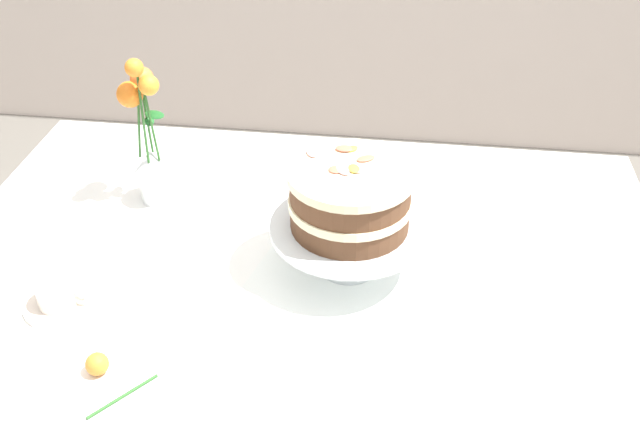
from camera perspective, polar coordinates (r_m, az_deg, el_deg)
dining_table at (r=1.44m, az=-1.53°, el=-7.19°), size 1.40×1.00×0.74m
linen_napkin at (r=1.39m, az=2.20°, el=-4.20°), size 0.39×0.39×0.00m
cake_stand at (r=1.34m, az=2.27°, el=-1.48°), size 0.29×0.29×0.10m
layer_cake at (r=1.29m, az=2.35°, el=1.24°), size 0.22×0.22×0.12m
flower_vase at (r=1.55m, az=-13.22°, el=5.47°), size 0.10×0.10×0.33m
teacup at (r=1.37m, az=-19.66°, el=-6.13°), size 0.12×0.12×0.05m
fallen_rose at (r=1.23m, az=-16.80°, el=-11.24°), size 0.12×0.11×0.04m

